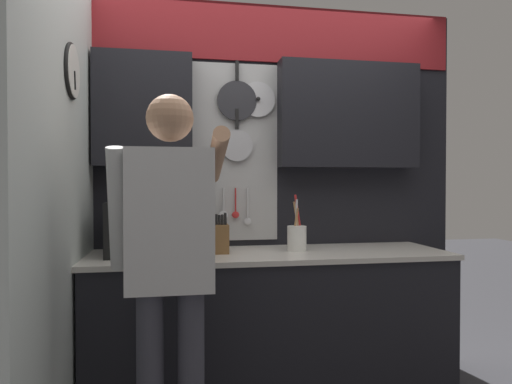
% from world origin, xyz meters
% --- Properties ---
extents(base_cabinet_counter, '(2.18, 0.65, 0.89)m').
position_xyz_m(base_cabinet_counter, '(0.00, -0.00, 0.44)').
color(base_cabinet_counter, black).
rests_on(base_cabinet_counter, ground_plane).
extents(back_wall_unit, '(2.75, 0.20, 2.51)m').
position_xyz_m(back_wall_unit, '(0.02, 0.29, 1.50)').
color(back_wall_unit, black).
rests_on(back_wall_unit, ground_plane).
extents(side_wall, '(0.07, 1.60, 2.51)m').
position_xyz_m(side_wall, '(-1.11, -0.39, 1.27)').
color(side_wall, silver).
rests_on(side_wall, ground_plane).
extents(microwave, '(0.51, 0.35, 0.31)m').
position_xyz_m(microwave, '(-0.71, 0.02, 1.05)').
color(microwave, black).
rests_on(microwave, base_cabinet_counter).
extents(knife_block, '(0.11, 0.15, 0.25)m').
position_xyz_m(knife_block, '(-0.31, 0.02, 0.98)').
color(knife_block, brown).
rests_on(knife_block, base_cabinet_counter).
extents(utensil_crock, '(0.12, 0.12, 0.35)m').
position_xyz_m(utensil_crock, '(0.17, 0.03, 0.98)').
color(utensil_crock, white).
rests_on(utensil_crock, base_cabinet_counter).
extents(person, '(0.54, 0.65, 1.71)m').
position_xyz_m(person, '(-0.60, -0.65, 1.02)').
color(person, '#383842').
rests_on(person, ground_plane).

